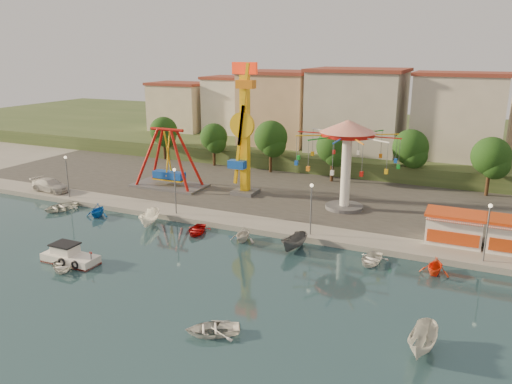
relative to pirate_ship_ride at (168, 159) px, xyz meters
The scene contains 36 objects.
ground 27.46m from the pirate_ship_ride, 55.75° to the right, with size 200.00×200.00×0.00m, color #15313B.
quay_deck 42.63m from the pirate_ship_ride, 68.93° to the left, with size 200.00×100.00×0.60m, color #9E998E.
asphalt_pad 17.46m from the pirate_ship_ride, 26.47° to the left, with size 90.00×28.00×0.01m, color #4C4944.
hill_terrace 47.22m from the pirate_ship_ride, 71.12° to the left, with size 200.00×60.00×3.00m, color #384C26.
pirate_ship_ride is the anchor object (origin of this frame).
kamikaze_tower 11.79m from the pirate_ship_ride, ahead, with size 3.33×3.10×16.50m.
wave_swinger 24.46m from the pirate_ship_ride, ahead, with size 11.60×11.60×10.40m.
booth_left 37.06m from the pirate_ship_ride, ahead, with size 5.40×3.78×3.08m.
lamp_post_0 12.91m from the pirate_ship_ride, 132.92° to the right, with size 0.14×0.14×5.00m, color #59595E.
lamp_post_1 11.95m from the pirate_ship_ride, 52.36° to the right, with size 0.14×0.14×5.00m, color #59595E.
lamp_post_2 25.12m from the pirate_ship_ride, 22.02° to the right, with size 0.14×0.14×5.00m, color #59595E.
lamp_post_3 40.38m from the pirate_ship_ride, 13.47° to the right, with size 0.14×0.14×5.00m, color #59595E.
tree_0 18.14m from the pirate_ship_ride, 126.41° to the left, with size 4.60×4.60×7.19m.
tree_1 13.88m from the pirate_ship_ride, 93.09° to the left, with size 4.35×4.35×6.80m.
tree_2 16.36m from the pirate_ship_ride, 55.38° to the left, with size 5.02×5.02×7.85m.
tree_3 22.69m from the pirate_ship_ride, 31.84° to the left, with size 4.68×4.68×7.32m.
tree_4 32.88m from the pirate_ship_ride, 27.07° to the left, with size 4.86×4.86×7.60m.
tree_5 41.41m from the pirate_ship_ride, 18.50° to the left, with size 4.83×4.83×7.54m.
building_0 30.14m from the pirate_ship_ride, 127.44° to the left, with size 9.26×9.53×11.87m, color beige.
building_1 29.75m from the pirate_ship_ride, 101.84° to the left, with size 12.33×9.01×8.63m, color silver.
building_2 30.68m from the pirate_ship_ride, 76.55° to the left, with size 11.95×9.28×11.23m, color tan.
building_3 33.79m from the pirate_ship_ride, 51.69° to the left, with size 12.59×10.50×9.20m, color beige.
building_4 45.57m from the pirate_ship_ride, 40.96° to the left, with size 10.75×9.23×9.24m, color beige.
cabin_motorboat 24.67m from the pirate_ship_ride, 77.52° to the right, with size 5.32×2.18×1.87m.
rowboat_a 25.94m from the pirate_ship_ride, 77.14° to the right, with size 2.67×3.74×0.77m, color white.
rowboat_b 36.90m from the pirate_ship_ride, 51.56° to the right, with size 2.65×3.71×0.77m, color white.
skiff 44.01m from the pirate_ship_ride, 34.86° to the right, with size 1.56×4.16×1.61m, color beige.
van 15.72m from the pirate_ship_ride, 146.99° to the right, with size 2.29×5.63×1.63m, color silver.
moored_boat_0 15.01m from the pirate_ship_ride, 119.43° to the right, with size 2.97×4.16×0.86m, color silver.
moored_boat_1 13.19m from the pirate_ship_ride, 96.31° to the right, with size 2.55×2.96×1.56m, color blue.
moored_boat_2 14.38m from the pirate_ship_ride, 64.86° to the right, with size 1.58×4.21×1.63m, color white.
moored_boat_3 17.76m from the pirate_ship_ride, 46.77° to the right, with size 2.49×3.49×0.72m, color #AB0D0F.
moored_boat_4 21.66m from the pirate_ship_ride, 36.18° to the right, with size 2.53×2.93×1.54m, color silver.
moored_boat_5 26.26m from the pirate_ship_ride, 28.99° to the right, with size 1.48×3.94×1.52m, color #535458.
moored_boat_6 32.87m from the pirate_ship_ride, 22.73° to the right, with size 2.53×3.54×0.73m, color white.
moored_boat_7 37.89m from the pirate_ship_ride, 19.53° to the right, with size 2.48×2.87×1.51m, color #FD4316.
Camera 1 is at (22.62, -32.24, 18.52)m, focal length 35.00 mm.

